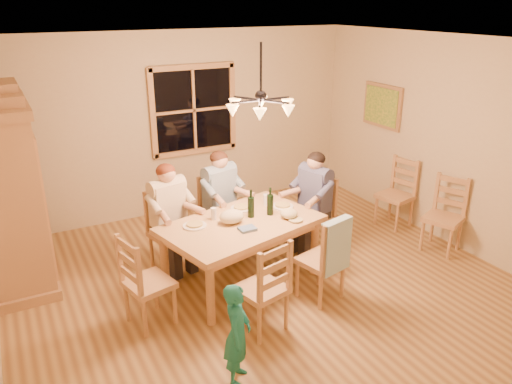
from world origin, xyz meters
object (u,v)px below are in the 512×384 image
chair_far_right (221,227)px  adult_slate_man (314,190)px  chandelier (261,105)px  chair_near_right (320,272)px  chair_far_left (171,245)px  chair_spare_front (441,229)px  adult_plaid_man (220,189)px  chair_spare_back (394,206)px  wine_bottle_b (270,201)px  chair_end_right (312,228)px  adult_woman (168,204)px  wine_bottle_a (251,204)px  armoire (10,195)px  dining_table (241,230)px  chair_end_left (150,296)px  chair_near_left (261,302)px  child (237,334)px

chair_far_right → adult_slate_man: adult_slate_man is taller
chandelier → chair_near_right: bearing=-53.8°
chair_far_left → chair_spare_front: bearing=145.9°
adult_plaid_man → chair_spare_back: size_ratio=0.88×
adult_slate_man → adult_plaid_man: bearing=46.6°
chair_far_right → chair_spare_back: (2.50, -0.51, 0.00)m
wine_bottle_b → chair_spare_back: (2.25, 0.33, -0.62)m
chair_far_left → chair_end_right: 1.83m
chandelier → chair_far_left: chandelier is taller
adult_woman → wine_bottle_a: size_ratio=2.65×
armoire → chandelier: bearing=-29.3°
wine_bottle_b → dining_table: bearing=-175.1°
adult_plaid_man → adult_woman: bearing=0.0°
chair_near_right → chair_end_left: same height
chair_end_right → chair_end_left: bearing=90.0°
armoire → adult_slate_man: size_ratio=2.63×
chair_near_left → adult_slate_man: adult_slate_man is taller
chandelier → adult_plaid_man: 1.58m
chair_end_right → chair_far_left: bearing=63.4°
chair_spare_front → chair_far_right: bearing=38.2°
chair_far_left → adult_woman: 0.54m
chair_end_left → adult_plaid_man: bearing=118.0°
chair_end_left → wine_bottle_a: (1.33, 0.36, 0.62)m
chair_end_left → chair_spare_back: bearing=86.1°
chair_near_left → adult_slate_man: bearing=26.6°
chair_near_right → adult_plaid_man: bearing=93.4°
adult_woman → wine_bottle_b: size_ratio=2.65×
dining_table → chair_near_right: size_ratio=1.95×
chandelier → child: chandelier is taller
child → chair_spare_front: size_ratio=0.95×
chair_far_right → chair_near_left: bearing=64.8°
child → chair_spare_back: size_ratio=0.95×
adult_plaid_man → wine_bottle_b: bearing=93.2°
adult_woman → child: bearing=72.7°
armoire → wine_bottle_b: bearing=-24.9°
adult_plaid_man → wine_bottle_b: adult_plaid_man is taller
dining_table → chair_far_right: 0.95m
chair_spare_back → adult_woman: bearing=72.0°
child → chair_far_left: bearing=32.6°
armoire → chair_far_right: (2.37, -0.38, -0.75)m
chandelier → dining_table: 1.44m
chair_far_right → chair_near_left: 1.81m
wine_bottle_a → chair_spare_back: size_ratio=0.33×
chair_near_left → chair_near_right: size_ratio=1.00×
chair_spare_back → chair_spare_front: bearing=167.8°
chair_near_right → child: bearing=-165.1°
adult_plaid_man → wine_bottle_a: size_ratio=2.65×
chair_far_right → wine_bottle_a: wine_bottle_a is taller
chair_near_left → adult_woman: 1.72m
chair_far_left → wine_bottle_b: size_ratio=3.00×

